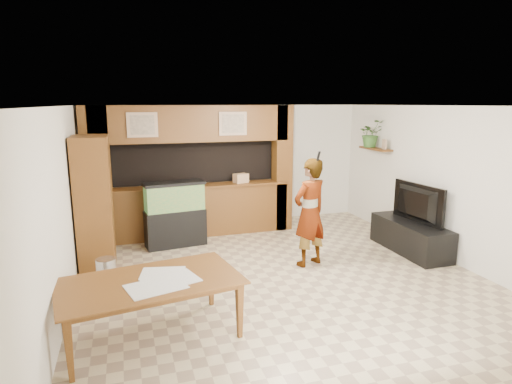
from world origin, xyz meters
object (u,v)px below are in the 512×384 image
object	(u,v)px
television	(413,203)
person	(310,212)
aquarium	(175,215)
pantry_cabinet	(94,203)
dining_table	(152,310)

from	to	relation	value
television	person	distance (m)	2.01
aquarium	person	size ratio (longest dim) A/B	0.69
television	person	world-z (taller)	person
pantry_cabinet	dining_table	xyz separation A→B (m)	(0.70, -2.50, -0.72)
pantry_cabinet	person	xyz separation A→B (m)	(3.34, -0.91, -0.18)
dining_table	person	bearing A→B (deg)	21.56
television	dining_table	world-z (taller)	television
aquarium	television	bearing A→B (deg)	-29.18
television	dining_table	distance (m)	4.96
person	dining_table	distance (m)	3.13
dining_table	television	bearing A→B (deg)	9.79
aquarium	dining_table	bearing A→B (deg)	-108.79
pantry_cabinet	dining_table	world-z (taller)	pantry_cabinet
pantry_cabinet	dining_table	bearing A→B (deg)	-74.37
person	dining_table	size ratio (longest dim) A/B	0.90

